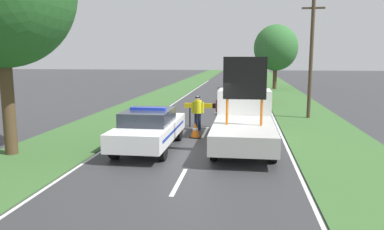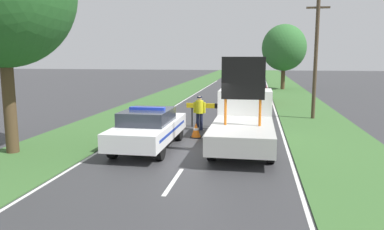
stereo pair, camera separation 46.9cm
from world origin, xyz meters
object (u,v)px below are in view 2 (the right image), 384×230
(queued_car_sedan_silver, at_px, (251,101))
(police_car, at_px, (149,128))
(traffic_cone_near_police, at_px, (165,116))
(traffic_cone_near_truck, at_px, (150,120))
(work_truck, at_px, (244,120))
(pedestrian_civilian, at_px, (224,109))
(police_officer, at_px, (199,110))
(roadside_tree_near_right, at_px, (284,48))
(traffic_cone_behind_barrier, at_px, (196,130))
(traffic_cone_centre_front, at_px, (168,120))
(utility_pole, at_px, (316,56))
(queued_car_wagon_maroon, at_px, (254,91))
(road_barrier, at_px, (215,108))

(queued_car_sedan_silver, bearing_deg, police_car, 68.75)
(traffic_cone_near_police, bearing_deg, traffic_cone_near_truck, -103.36)
(work_truck, distance_m, pedestrian_civilian, 2.96)
(police_officer, relative_size, roadside_tree_near_right, 0.24)
(police_officer, distance_m, traffic_cone_near_truck, 2.60)
(traffic_cone_near_police, distance_m, traffic_cone_near_truck, 1.53)
(police_officer, relative_size, traffic_cone_near_truck, 2.54)
(work_truck, bearing_deg, pedestrian_civilian, -70.57)
(police_car, distance_m, roadside_tree_near_right, 27.44)
(traffic_cone_behind_barrier, bearing_deg, police_officer, 93.65)
(pedestrian_civilian, height_order, traffic_cone_near_truck, pedestrian_civilian)
(traffic_cone_centre_front, xyz_separation_m, roadside_tree_near_right, (6.98, 21.54, 3.99))
(work_truck, relative_size, police_officer, 3.66)
(work_truck, xyz_separation_m, utility_pole, (3.52, 6.86, 2.41))
(traffic_cone_centre_front, height_order, traffic_cone_near_truck, traffic_cone_near_truck)
(traffic_cone_behind_barrier, distance_m, queued_car_wagon_maroon, 12.66)
(road_barrier, relative_size, traffic_cone_near_truck, 4.38)
(police_officer, xyz_separation_m, queued_car_sedan_silver, (2.27, 5.45, -0.21))
(police_officer, distance_m, traffic_cone_behind_barrier, 1.75)
(traffic_cone_near_police, distance_m, traffic_cone_behind_barrier, 4.18)
(traffic_cone_near_police, height_order, traffic_cone_near_truck, traffic_cone_near_truck)
(roadside_tree_near_right, bearing_deg, traffic_cone_near_truck, -109.05)
(traffic_cone_near_police, relative_size, traffic_cone_near_truck, 0.93)
(police_officer, bearing_deg, queued_car_sedan_silver, -99.66)
(work_truck, height_order, pedestrian_civilian, work_truck)
(police_officer, distance_m, queued_car_sedan_silver, 5.91)
(police_officer, height_order, traffic_cone_near_police, police_officer)
(police_officer, xyz_separation_m, queued_car_wagon_maroon, (2.36, 10.81, -0.09))
(police_officer, bearing_deg, road_barrier, -116.39)
(traffic_cone_near_truck, relative_size, queued_car_sedan_silver, 0.16)
(traffic_cone_near_truck, bearing_deg, road_barrier, 6.51)
(traffic_cone_near_truck, bearing_deg, traffic_cone_near_police, 76.64)
(work_truck, relative_size, queued_car_sedan_silver, 1.48)
(road_barrier, height_order, queued_car_wagon_maroon, queued_car_wagon_maroon)
(queued_car_wagon_maroon, relative_size, roadside_tree_near_right, 0.68)
(traffic_cone_near_police, bearing_deg, road_barrier, -22.40)
(police_car, height_order, police_officer, police_officer)
(queued_car_sedan_silver, height_order, queued_car_wagon_maroon, queued_car_wagon_maroon)
(pedestrian_civilian, distance_m, traffic_cone_near_police, 3.79)
(traffic_cone_centre_front, xyz_separation_m, traffic_cone_near_truck, (-0.70, -0.71, 0.06))
(queued_car_sedan_silver, height_order, roadside_tree_near_right, roadside_tree_near_right)
(queued_car_wagon_maroon, bearing_deg, road_barrier, 80.17)
(roadside_tree_near_right, bearing_deg, queued_car_sedan_silver, -99.65)
(work_truck, relative_size, utility_pole, 0.88)
(utility_pole, bearing_deg, road_barrier, -145.79)
(traffic_cone_near_police, distance_m, traffic_cone_centre_front, 0.85)
(police_car, distance_m, police_officer, 4.01)
(work_truck, xyz_separation_m, traffic_cone_near_police, (-4.27, 4.58, -0.70))
(traffic_cone_near_police, bearing_deg, pedestrian_civilian, -28.73)
(pedestrian_civilian, xyz_separation_m, roadside_tree_near_right, (4.06, 22.54, 3.24))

